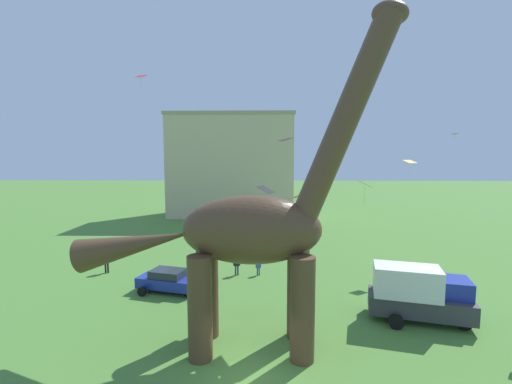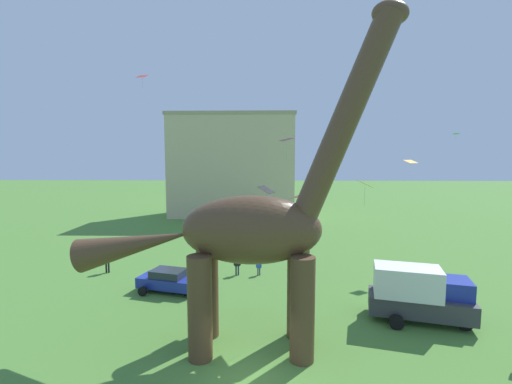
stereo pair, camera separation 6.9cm
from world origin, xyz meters
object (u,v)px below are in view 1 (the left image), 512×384
object	(u,v)px
parked_sedan_left	(168,280)
kite_far_right	(455,134)
kite_mid_right	(365,184)
kite_near_high	(410,162)
person_vendor_side	(106,261)
kite_mid_center	(286,140)
kite_near_low	(237,241)
kite_far_left	(266,190)
dinosaur_sculpture	(250,230)
kite_trailing	(306,194)
person_watching_child	(237,264)
person_far_spectator	(258,266)
parked_box_truck	(418,293)
kite_apex	(141,76)

from	to	relation	value
parked_sedan_left	kite_far_right	size ratio (longest dim) A/B	5.91
parked_sedan_left	kite_mid_right	bearing A→B (deg)	9.97
kite_near_high	kite_mid_right	xyz separation A→B (m)	(-5.77, -7.30, -1.31)
person_vendor_side	kite_mid_center	distance (m)	19.62
person_vendor_side	kite_near_low	world-z (taller)	kite_near_low
kite_far_left	kite_mid_center	size ratio (longest dim) A/B	0.93
dinosaur_sculpture	kite_near_high	size ratio (longest dim) A/B	12.12
kite_trailing	kite_mid_center	bearing A→B (deg)	90.66
person_watching_child	kite_mid_right	xyz separation A→B (m)	(8.61, -4.61, 6.75)
person_far_spectator	kite_mid_center	bearing A→B (deg)	115.73
kite_mid_right	person_vendor_side	bearing A→B (deg)	165.69
parked_sedan_left	parked_box_truck	bearing A→B (deg)	0.07
kite_far_right	person_vendor_side	bearing A→B (deg)	-161.57
person_far_spectator	kite_far_left	world-z (taller)	kite_far_left
parked_sedan_left	kite_mid_right	xyz separation A→B (m)	(13.16, -1.11, 6.87)
kite_mid_right	person_far_spectator	bearing A→B (deg)	146.13
kite_near_high	parked_sedan_left	bearing A→B (deg)	-161.91
person_far_spectator	kite_mid_right	bearing A→B (deg)	9.65
kite_apex	parked_box_truck	bearing A→B (deg)	-36.23
parked_sedan_left	kite_near_high	world-z (taller)	kite_near_high
person_watching_child	kite_mid_right	bearing A→B (deg)	-62.90
parked_sedan_left	parked_box_truck	world-z (taller)	parked_box_truck
kite_trailing	kite_far_left	size ratio (longest dim) A/B	1.07
kite_far_right	parked_sedan_left	bearing A→B (deg)	-151.28
kite_near_low	kite_apex	bearing A→B (deg)	124.10
parked_sedan_left	kite_mid_center	world-z (taller)	kite_mid_center
kite_apex	kite_near_low	distance (m)	22.36
parked_box_truck	kite_far_left	bearing A→B (deg)	153.38
kite_near_low	kite_near_high	world-z (taller)	kite_near_high
person_watching_child	kite_near_low	distance (m)	8.62
kite_trailing	kite_near_low	bearing A→B (deg)	-177.48
kite_far_right	kite_far_left	xyz separation A→B (m)	(-20.17, -11.27, -4.92)
dinosaur_sculpture	parked_sedan_left	xyz separation A→B (m)	(-6.05, 7.16, -5.14)
person_far_spectator	kite_near_low	bearing A→B (deg)	-54.41
kite_trailing	kite_mid_center	distance (m)	16.12
parked_box_truck	dinosaur_sculpture	bearing A→B (deg)	-147.56
kite_apex	person_vendor_side	bearing A→B (deg)	-96.50
kite_mid_right	kite_far_left	bearing A→B (deg)	143.55
parked_box_truck	kite_mid_center	distance (m)	19.50
kite_near_high	kite_mid_center	bearing A→B (deg)	151.59
kite_far_right	person_far_spectator	bearing A→B (deg)	-151.44
person_far_spectator	person_vendor_side	bearing A→B (deg)	-137.77
parked_box_truck	person_far_spectator	size ratio (longest dim) A/B	5.02
person_vendor_side	kite_near_high	distance (m)	26.32
dinosaur_sculpture	person_vendor_side	size ratio (longest dim) A/B	9.80
kite_far_right	kite_mid_center	world-z (taller)	kite_far_right
kite_near_low	parked_sedan_left	bearing A→B (deg)	140.78
dinosaur_sculpture	kite_near_high	world-z (taller)	dinosaur_sculpture
dinosaur_sculpture	kite_mid_right	bearing A→B (deg)	11.12
kite_far_left	parked_box_truck	bearing A→B (deg)	-41.24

